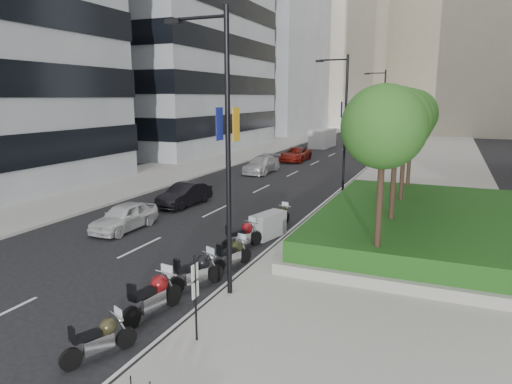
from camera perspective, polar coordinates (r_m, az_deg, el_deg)
The scene contains 30 objects.
ground at distance 16.80m, azimuth -18.41°, elevation -11.25°, with size 160.00×160.00×0.00m, color black.
sidewalk_right at distance 41.97m, azimuth 20.57°, elevation 2.38°, with size 10.00×100.00×0.15m, color #9E9B93.
sidewalk_left at distance 47.59m, azimuth -5.58°, elevation 4.12°, with size 8.00×100.00×0.15m, color #9E9B93.
lane_edge at distance 42.50m, azimuth 13.42°, elevation 2.83°, with size 0.12×100.00×0.01m, color silver.
lane_centre at distance 43.63m, azimuth 6.67°, elevation 3.30°, with size 0.12×100.00×0.01m, color silver.
building_grey_far at distance 88.87m, azimuth -0.10°, elevation 17.37°, with size 22.00×26.00×30.00m, color gray.
building_cream_left at distance 115.53m, azimuth 8.86°, elevation 16.95°, with size 26.00×24.00×34.00m, color #B7AD93.
building_cream_centre at distance 132.34m, azimuth 19.93°, elevation 16.61°, with size 30.00×24.00×38.00m, color #B7AD93.
planter at distance 22.31m, azimuth 20.80°, elevation -4.74°, with size 10.00×14.00×0.40m, color gray.
hedge at distance 22.15m, azimuth 20.91°, elevation -3.25°, with size 9.40×13.40×0.80m, color #214513.
tree_0 at distance 15.62m, azimuth 15.67°, elevation 7.77°, with size 2.80×2.80×6.30m.
tree_1 at distance 19.59m, azimuth 17.21°, elevation 8.41°, with size 2.80×2.80×6.30m.
tree_2 at distance 23.57m, azimuth 18.24°, elevation 8.84°, with size 2.80×2.80×6.30m.
tree_3 at distance 27.55m, azimuth 18.96°, elevation 9.14°, with size 2.80×2.80×6.30m.
lamp_post_0 at distance 14.04m, azimuth -4.10°, elevation 6.29°, with size 2.34×0.45×9.00m.
lamp_post_1 at distance 30.17m, azimuth 10.84°, elevation 9.06°, with size 2.34×0.45×9.00m.
lamp_post_2 at distance 47.90m, azimuth 15.47°, elevation 9.79°, with size 2.34×0.45×9.00m.
parking_sign at distance 12.10m, azimuth -7.58°, elevation -12.47°, with size 0.06×0.32×2.50m.
motorcycle_0 at distance 12.50m, azimuth -18.85°, elevation -16.92°, with size 0.97×1.88×1.00m.
motorcycle_1 at distance 14.13m, azimuth -12.68°, elevation -12.57°, with size 0.81×2.42×1.21m.
motorcycle_2 at distance 15.79m, azimuth -7.38°, elevation -9.84°, with size 1.12×2.13×1.14m.
motorcycle_3 at distance 17.43m, azimuth -2.90°, elevation -7.79°, with size 0.83×2.08×1.06m.
motorcycle_4 at distance 19.49m, azimuth -1.70°, elevation -5.50°, with size 1.09×2.15×1.14m.
motorcycle_5 at distance 21.17m, azimuth 1.56°, elevation -4.18°, with size 1.22×2.03×1.15m.
motorcycle_6 at distance 23.02m, azimuth 3.13°, elevation -3.02°, with size 0.65×1.96×0.98m.
car_a at distance 23.23m, azimuth -16.13°, elevation -2.97°, with size 1.57×3.90×1.33m, color silver.
car_b at distance 27.59m, azimuth -8.94°, elevation -0.34°, with size 1.41×4.05×1.34m, color black.
car_c at distance 39.21m, azimuth 0.73°, elevation 3.47°, with size 2.00×4.91×1.43m, color #ADADAF.
car_d at distance 46.50m, azimuth 4.93°, elevation 4.71°, with size 2.29×4.96×1.38m, color maroon.
delivery_van at distance 59.60m, azimuth 8.26°, elevation 6.58°, with size 2.33×5.62×2.32m.
Camera 1 is at (10.48, -11.46, 6.41)m, focal length 32.00 mm.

